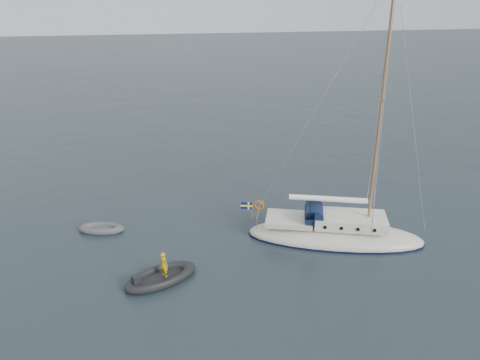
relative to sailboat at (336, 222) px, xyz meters
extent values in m
plane|color=black|center=(-2.92, 1.54, -1.13)|extent=(300.00, 300.00, 0.00)
ellipsoid|color=beige|center=(0.00, 0.00, -0.96)|extent=(9.94, 3.09, 1.66)
cube|color=silver|center=(0.77, 0.00, 0.18)|extent=(3.98, 2.10, 0.61)
cube|color=beige|center=(-2.65, 0.00, 0.00)|extent=(2.65, 2.10, 0.28)
cylinder|color=#0E1932|center=(-1.27, 0.00, 0.48)|extent=(1.06, 1.82, 1.06)
cube|color=#0E1932|center=(-1.49, 0.00, 0.70)|extent=(0.50, 1.82, 0.44)
cylinder|color=#93673F|center=(1.76, 0.00, 6.50)|extent=(0.17, 0.17, 13.26)
cylinder|color=#93673F|center=(1.76, 0.00, 7.16)|extent=(0.06, 2.43, 0.06)
cylinder|color=#93673F|center=(-0.56, 0.00, 1.36)|extent=(4.64, 0.11, 0.11)
cylinder|color=white|center=(-0.56, 0.00, 1.41)|extent=(4.32, 0.31, 0.31)
cylinder|color=gray|center=(-4.42, 0.00, 0.47)|extent=(0.04, 2.43, 0.04)
torus|color=#DD4900|center=(-4.48, 0.66, 0.47)|extent=(0.60, 0.11, 0.60)
cylinder|color=#93673F|center=(-4.81, 0.00, 0.36)|extent=(0.03, 0.03, 0.99)
cube|color=#091062|center=(-5.14, 0.00, 0.69)|extent=(0.66, 0.02, 0.42)
cube|color=#FFF923|center=(-5.14, 0.00, 0.69)|extent=(0.68, 0.03, 0.10)
cube|color=#FFF923|center=(-5.02, 0.00, 0.69)|extent=(0.10, 0.03, 0.44)
cylinder|color=black|center=(-0.67, 1.06, 0.18)|extent=(0.20, 0.07, 0.20)
cylinder|color=black|center=(-0.67, -1.06, 0.18)|extent=(0.20, 0.07, 0.20)
cylinder|color=black|center=(0.22, 1.06, 0.18)|extent=(0.20, 0.07, 0.20)
cylinder|color=black|center=(0.22, -1.06, 0.18)|extent=(0.20, 0.07, 0.20)
cylinder|color=black|center=(1.10, 1.06, 0.18)|extent=(0.20, 0.07, 0.20)
cylinder|color=black|center=(1.10, -1.06, 0.18)|extent=(0.20, 0.07, 0.20)
cylinder|color=black|center=(1.99, 1.06, 0.18)|extent=(0.20, 0.07, 0.20)
cylinder|color=black|center=(1.99, -1.06, 0.18)|extent=(0.20, 0.07, 0.20)
cube|color=#47474B|center=(-13.26, 3.83, -1.01)|extent=(1.66, 0.69, 0.10)
cube|color=black|center=(-10.02, -2.14, -0.99)|extent=(2.39, 1.00, 0.12)
cube|color=black|center=(-11.31, -2.14, -0.68)|extent=(0.35, 0.35, 0.60)
imported|color=#CD9D0D|center=(-9.82, -2.14, -0.28)|extent=(0.44, 0.55, 1.33)
camera|label=1|loc=(-10.20, -22.15, 12.08)|focal=35.00mm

